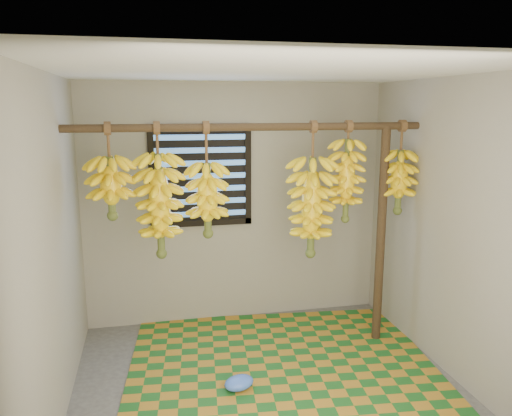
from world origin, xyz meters
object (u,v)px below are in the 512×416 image
object	(u,v)px
banana_bunch_a	(111,188)
plastic_bag	(239,383)
banana_bunch_c	(207,200)
banana_bunch_d	(347,181)
banana_bunch_e	(311,207)
support_post	(381,237)
banana_bunch_b	(160,206)
woven_mat	(281,363)
banana_bunch_f	(399,182)

from	to	relation	value
banana_bunch_a	plastic_bag	bearing A→B (deg)	-32.84
banana_bunch_c	banana_bunch_d	distance (m)	1.23
banana_bunch_e	support_post	bearing A→B (deg)	-0.00
banana_bunch_a	banana_bunch_d	xyz separation A→B (m)	(1.99, 0.00, -0.01)
plastic_bag	banana_bunch_e	bearing A→B (deg)	37.82
banana_bunch_a	banana_bunch_d	distance (m)	1.99
support_post	banana_bunch_b	size ratio (longest dim) A/B	1.81
woven_mat	banana_bunch_c	bearing A→B (deg)	155.06
woven_mat	banana_bunch_b	world-z (taller)	banana_bunch_b
banana_bunch_d	banana_bunch_f	size ratio (longest dim) A/B	1.06
banana_bunch_c	banana_bunch_e	world-z (taller)	same
banana_bunch_d	plastic_bag	bearing A→B (deg)	-151.32
support_post	banana_bunch_f	world-z (taller)	banana_bunch_f
woven_mat	banana_bunch_e	size ratio (longest dim) A/B	2.17
banana_bunch_a	banana_bunch_c	distance (m)	0.77
banana_bunch_b	support_post	bearing A→B (deg)	0.00
plastic_bag	banana_bunch_f	xyz separation A→B (m)	(1.58, 0.59, 1.44)
plastic_bag	banana_bunch_a	world-z (taller)	banana_bunch_a
banana_bunch_b	banana_bunch_d	world-z (taller)	same
banana_bunch_b	banana_bunch_f	xyz separation A→B (m)	(2.12, 0.00, 0.13)
banana_bunch_e	plastic_bag	bearing A→B (deg)	-142.18
woven_mat	banana_bunch_b	xyz separation A→B (m)	(-0.97, 0.27, 1.37)
banana_bunch_d	banana_bunch_e	xyz separation A→B (m)	(-0.32, 0.00, -0.23)
banana_bunch_a	banana_bunch_c	bearing A→B (deg)	0.00
woven_mat	banana_bunch_f	xyz separation A→B (m)	(1.15, 0.27, 1.50)
woven_mat	banana_bunch_b	size ratio (longest dim) A/B	2.33
plastic_bag	banana_bunch_c	size ratio (longest dim) A/B	0.26
banana_bunch_f	banana_bunch_b	bearing A→B (deg)	-180.00
woven_mat	banana_bunch_c	xyz separation A→B (m)	(-0.58, 0.27, 1.40)
woven_mat	banana_bunch_a	distance (m)	2.05
support_post	plastic_bag	distance (m)	1.81
plastic_bag	banana_bunch_c	world-z (taller)	banana_bunch_c
banana_bunch_e	banana_bunch_f	bearing A→B (deg)	0.00
banana_bunch_b	banana_bunch_d	xyz separation A→B (m)	(1.62, 0.00, 0.16)
banana_bunch_b	banana_bunch_f	world-z (taller)	same
banana_bunch_b	plastic_bag	bearing A→B (deg)	-47.53
banana_bunch_a	banana_bunch_c	world-z (taller)	same
banana_bunch_d	banana_bunch_e	bearing A→B (deg)	180.00
banana_bunch_b	banana_bunch_f	bearing A→B (deg)	0.00
banana_bunch_f	banana_bunch_d	bearing A→B (deg)	180.00
support_post	banana_bunch_c	distance (m)	1.63
banana_bunch_b	banana_bunch_d	bearing A→B (deg)	0.00
woven_mat	plastic_bag	distance (m)	0.54
banana_bunch_c	support_post	bearing A→B (deg)	0.00
banana_bunch_c	banana_bunch_f	world-z (taller)	same
woven_mat	plastic_bag	world-z (taller)	plastic_bag
support_post	banana_bunch_e	distance (m)	0.74
banana_bunch_e	woven_mat	bearing A→B (deg)	-140.99
woven_mat	plastic_bag	bearing A→B (deg)	-143.12
banana_bunch_f	banana_bunch_a	bearing A→B (deg)	-180.00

